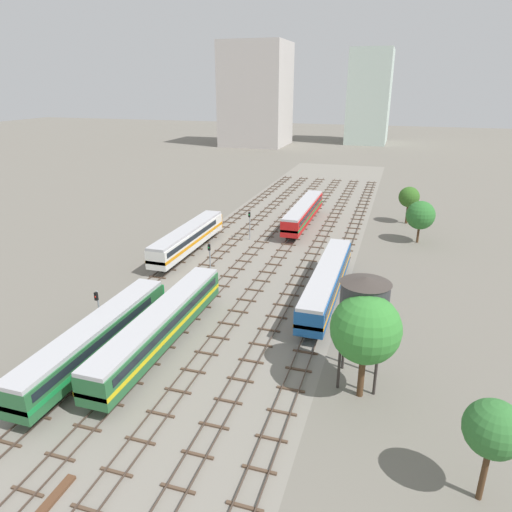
% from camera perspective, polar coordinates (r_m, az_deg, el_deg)
% --- Properties ---
extents(ground_plane, '(480.00, 480.00, 0.00)m').
position_cam_1_polar(ground_plane, '(66.44, 0.42, -0.75)').
color(ground_plane, slate).
extents(ballast_bed, '(26.25, 176.00, 0.01)m').
position_cam_1_polar(ballast_bed, '(66.44, 0.42, -0.74)').
color(ballast_bed, gray).
rests_on(ballast_bed, ground).
extents(track_far_left, '(2.40, 126.00, 0.29)m').
position_cam_1_polar(track_far_left, '(71.07, -7.96, 0.61)').
color(track_far_left, '#47382D').
rests_on(track_far_left, ground).
extents(track_left, '(2.40, 126.00, 0.29)m').
position_cam_1_polar(track_left, '(69.37, -4.62, 0.24)').
color(track_left, '#47382D').
rests_on(track_left, ground).
extents(track_centre_left, '(2.40, 126.00, 0.29)m').
position_cam_1_polar(track_centre_left, '(67.91, -1.13, -0.14)').
color(track_centre_left, '#47382D').
rests_on(track_centre_left, ground).
extents(track_centre, '(2.40, 126.00, 0.29)m').
position_cam_1_polar(track_centre, '(66.72, 2.50, -0.55)').
color(track_centre, '#47382D').
rests_on(track_centre, ground).
extents(track_centre_right, '(2.40, 126.00, 0.29)m').
position_cam_1_polar(track_centre_right, '(65.81, 6.24, -0.96)').
color(track_centre_right, '#47382D').
rests_on(track_centre_right, ground).
extents(track_right, '(2.40, 126.00, 0.29)m').
position_cam_1_polar(track_right, '(65.19, 10.07, -1.37)').
color(track_right, '#47382D').
rests_on(track_right, ground).
extents(diesel_railcar_left_nearest, '(2.96, 20.50, 3.80)m').
position_cam_1_polar(diesel_railcar_left_nearest, '(44.76, -19.09, -9.40)').
color(diesel_railcar_left_nearest, '#286638').
rests_on(diesel_railcar_left_nearest, ground).
extents(passenger_coach_centre_left_near, '(2.96, 22.00, 3.80)m').
position_cam_1_polar(passenger_coach_centre_left_near, '(45.38, -11.58, -8.16)').
color(passenger_coach_centre_left_near, '#286638').
rests_on(passenger_coach_centre_left_near, ground).
extents(passenger_coach_right_mid, '(2.96, 22.00, 3.80)m').
position_cam_1_polar(passenger_coach_right_mid, '(54.50, 8.70, -2.93)').
color(passenger_coach_right_mid, '#194C8C').
rests_on(passenger_coach_right_mid, ground).
extents(diesel_railcar_far_left_midfar, '(2.96, 20.50, 3.80)m').
position_cam_1_polar(diesel_railcar_far_left_midfar, '(69.59, -8.34, 2.30)').
color(diesel_railcar_far_left_midfar, white).
rests_on(diesel_railcar_far_left_midfar, ground).
extents(passenger_coach_centre_far, '(2.96, 22.00, 3.80)m').
position_cam_1_polar(passenger_coach_centre_far, '(83.23, 5.85, 5.44)').
color(passenger_coach_centre_far, red).
rests_on(passenger_coach_centre_far, ground).
extents(water_tower, '(4.13, 4.13, 9.67)m').
position_cam_1_polar(water_tower, '(38.39, 13.18, -5.07)').
color(water_tower, '#2D2826').
rests_on(water_tower, ground).
extents(signal_post_nearest, '(0.28, 0.47, 4.78)m').
position_cam_1_polar(signal_post_nearest, '(75.01, -0.79, 4.23)').
color(signal_post_nearest, gray).
rests_on(signal_post_nearest, ground).
extents(signal_post_near, '(0.28, 0.47, 5.19)m').
position_cam_1_polar(signal_post_near, '(48.30, -18.76, -6.13)').
color(signal_post_near, gray).
rests_on(signal_post_near, ground).
extents(signal_post_mid, '(0.28, 0.47, 4.80)m').
position_cam_1_polar(signal_post_mid, '(60.24, -5.70, 0.00)').
color(signal_post_mid, gray).
rests_on(signal_post_mid, ground).
extents(lineside_tree_0, '(4.50, 4.50, 6.77)m').
position_cam_1_polar(lineside_tree_0, '(77.80, 19.54, 4.73)').
color(lineside_tree_0, '#4C331E').
rests_on(lineside_tree_0, ground).
extents(lineside_tree_1, '(3.66, 3.66, 6.74)m').
position_cam_1_polar(lineside_tree_1, '(88.09, 18.27, 6.87)').
color(lineside_tree_1, '#4C331E').
rests_on(lineside_tree_1, ground).
extents(lineside_tree_2, '(3.48, 3.48, 7.04)m').
position_cam_1_polar(lineside_tree_2, '(31.76, 27.13, -18.42)').
color(lineside_tree_2, '#4C331E').
rests_on(lineside_tree_2, ground).
extents(lineside_tree_3, '(5.54, 5.54, 8.96)m').
position_cam_1_polar(lineside_tree_3, '(37.37, 13.31, -8.72)').
color(lineside_tree_3, '#4C331E').
rests_on(lineside_tree_3, ground).
extents(skyline_tower_0, '(24.88, 24.29, 39.29)m').
position_cam_1_polar(skyline_tower_0, '(196.61, 0.03, 19.19)').
color(skyline_tower_0, beige).
rests_on(skyline_tower_0, ground).
extents(skyline_tower_1, '(16.47, 23.75, 37.24)m').
position_cam_1_polar(skyline_tower_1, '(209.59, 13.77, 18.44)').
color(skyline_tower_1, silver).
rests_on(skyline_tower_1, ground).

